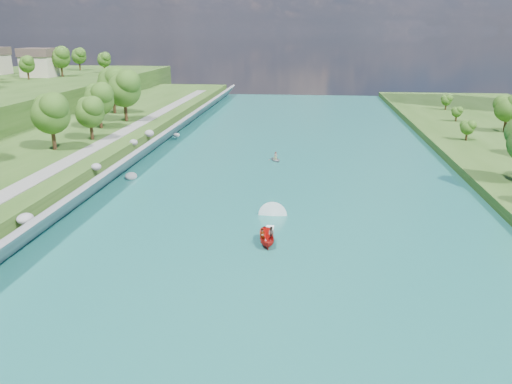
# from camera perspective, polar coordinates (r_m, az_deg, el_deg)

# --- Properties ---
(ground) EXTENTS (260.00, 260.00, 0.00)m
(ground) POSITION_cam_1_polar(r_m,az_deg,el_deg) (49.27, 1.64, -8.79)
(ground) COLOR #2D5119
(ground) RESTS_ON ground
(river_water) EXTENTS (55.00, 240.00, 0.10)m
(river_water) POSITION_cam_1_polar(r_m,az_deg,el_deg) (67.69, 3.01, -1.17)
(river_water) COLOR #1B6769
(river_water) RESTS_ON ground
(ridge_west) EXTENTS (60.00, 120.00, 9.00)m
(ridge_west) POSITION_cam_1_polar(r_m,az_deg,el_deg) (164.25, -25.78, 9.99)
(ridge_west) COLOR #2D5119
(ridge_west) RESTS_ON ground
(riprap_bank) EXTENTS (4.80, 236.00, 4.46)m
(riprap_bank) POSITION_cam_1_polar(r_m,az_deg,el_deg) (72.38, -17.91, 0.71)
(riprap_bank) COLOR slate
(riprap_bank) RESTS_ON ground
(riverside_path) EXTENTS (3.00, 200.00, 0.10)m
(riverside_path) POSITION_cam_1_polar(r_m,az_deg,el_deg) (75.60, -22.38, 2.30)
(riverside_path) COLOR gray
(riverside_path) RESTS_ON berm_west
(ridge_houses) EXTENTS (29.50, 29.50, 8.40)m
(ridge_houses) POSITION_cam_1_polar(r_m,az_deg,el_deg) (171.05, -27.11, 13.04)
(ridge_houses) COLOR beige
(ridge_houses) RESTS_ON ridge_west
(trees_ridge) EXTENTS (22.76, 64.24, 10.61)m
(trees_ridge) POSITION_cam_1_polar(r_m,az_deg,el_deg) (161.99, -23.75, 13.49)
(trees_ridge) COLOR #2F5516
(trees_ridge) RESTS_ON ridge_west
(motorboat) EXTENTS (3.60, 18.90, 1.94)m
(motorboat) POSITION_cam_1_polar(r_m,az_deg,el_deg) (55.65, 1.36, -4.70)
(motorboat) COLOR red
(motorboat) RESTS_ON river_water
(raft) EXTENTS (3.05, 3.45, 1.62)m
(raft) POSITION_cam_1_polar(r_m,az_deg,el_deg) (89.10, 2.25, 3.81)
(raft) COLOR gray
(raft) RESTS_ON river_water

